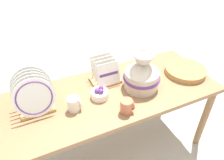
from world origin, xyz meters
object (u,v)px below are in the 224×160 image
(ceramic_vase, at_px, (142,74))
(dish_rack_round_plates, at_px, (34,96))
(mug_cream_glaze, at_px, (74,104))
(fruit_bowl, at_px, (100,94))
(wicker_charger_stack, at_px, (185,70))
(dish_rack_square_plates, at_px, (105,74))
(mug_terracotta_glaze, at_px, (127,106))

(ceramic_vase, xyz_separation_m, dish_rack_round_plates, (-0.74, 0.08, -0.00))
(ceramic_vase, xyz_separation_m, mug_cream_glaze, (-0.52, -0.02, -0.07))
(ceramic_vase, xyz_separation_m, fruit_bowl, (-0.32, 0.02, -0.09))
(wicker_charger_stack, relative_size, fruit_bowl, 2.62)
(dish_rack_square_plates, bearing_deg, wicker_charger_stack, -15.25)
(dish_rack_square_plates, relative_size, mug_terracotta_glaze, 2.25)
(ceramic_vase, bearing_deg, wicker_charger_stack, 0.99)
(dish_rack_square_plates, bearing_deg, mug_cream_glaze, -146.67)
(dish_rack_square_plates, xyz_separation_m, wicker_charger_stack, (0.64, -0.17, -0.04))
(ceramic_vase, distance_m, fruit_bowl, 0.33)
(dish_rack_round_plates, height_order, dish_rack_square_plates, dish_rack_round_plates)
(ceramic_vase, height_order, dish_rack_round_plates, ceramic_vase)
(wicker_charger_stack, bearing_deg, dish_rack_square_plates, 164.75)
(fruit_bowl, bearing_deg, mug_terracotta_glaze, -62.97)
(ceramic_vase, distance_m, wicker_charger_stack, 0.44)
(mug_terracotta_glaze, bearing_deg, dish_rack_square_plates, 89.24)
(dish_rack_square_plates, xyz_separation_m, fruit_bowl, (-0.11, -0.16, -0.03))
(wicker_charger_stack, distance_m, fruit_bowl, 0.75)
(wicker_charger_stack, relative_size, mug_terracotta_glaze, 3.36)
(dish_rack_round_plates, xyz_separation_m, fruit_bowl, (0.42, -0.06, -0.09))
(wicker_charger_stack, relative_size, mug_cream_glaze, 3.36)
(mug_cream_glaze, distance_m, fruit_bowl, 0.20)
(dish_rack_square_plates, bearing_deg, fruit_bowl, -124.53)
(dish_rack_round_plates, height_order, fruit_bowl, dish_rack_round_plates)
(dish_rack_round_plates, height_order, mug_terracotta_glaze, dish_rack_round_plates)
(mug_cream_glaze, bearing_deg, fruit_bowl, 12.08)
(dish_rack_round_plates, distance_m, mug_terracotta_glaze, 0.59)
(wicker_charger_stack, height_order, mug_cream_glaze, mug_cream_glaze)
(dish_rack_square_plates, height_order, wicker_charger_stack, dish_rack_square_plates)
(ceramic_vase, bearing_deg, dish_rack_square_plates, 139.59)
(mug_cream_glaze, bearing_deg, dish_rack_square_plates, 33.33)
(dish_rack_square_plates, height_order, fruit_bowl, dish_rack_square_plates)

